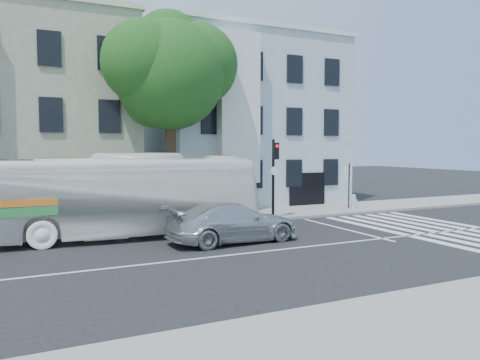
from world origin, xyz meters
TOP-DOWN VIEW (x-y plane):
  - ground at (0.00, 0.00)m, footprint 120.00×120.00m
  - sidewalk_far at (0.00, 8.00)m, footprint 80.00×4.00m
  - sidewalk_near at (0.00, -8.00)m, footprint 80.00×4.00m
  - building_left at (-7.00, 15.00)m, footprint 12.00×10.00m
  - building_right at (7.00, 15.00)m, footprint 12.00×10.00m
  - street_tree at (0.06, 8.74)m, footprint 7.30×5.90m
  - bus at (-3.87, 5.09)m, footprint 3.79×12.96m
  - sedan at (0.59, 2.09)m, footprint 2.47×5.54m
  - hedge at (-4.83, 6.54)m, footprint 8.46×2.82m
  - traffic_signal at (4.70, 5.94)m, footprint 0.44×0.53m
  - fire_hydrant at (11.10, 7.47)m, footprint 0.46×0.27m
  - far_sign_pole at (10.93, 7.78)m, footprint 0.47×0.23m

SIDE VIEW (x-z plane):
  - ground at x=0.00m, z-range 0.00..0.00m
  - sidewalk_far at x=0.00m, z-range 0.00..0.15m
  - sidewalk_near at x=0.00m, z-range 0.00..0.15m
  - hedge at x=-4.83m, z-range 0.15..0.85m
  - fire_hydrant at x=11.10m, z-range 0.16..1.00m
  - sedan at x=0.59m, z-range 0.00..1.58m
  - bus at x=-3.87m, z-range 0.00..3.56m
  - far_sign_pole at x=10.93m, z-range 0.50..3.18m
  - traffic_signal at x=4.70m, z-range 0.62..4.84m
  - building_left at x=-7.00m, z-range 0.00..11.00m
  - building_right at x=7.00m, z-range 0.00..11.00m
  - street_tree at x=0.06m, z-range 2.28..13.38m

